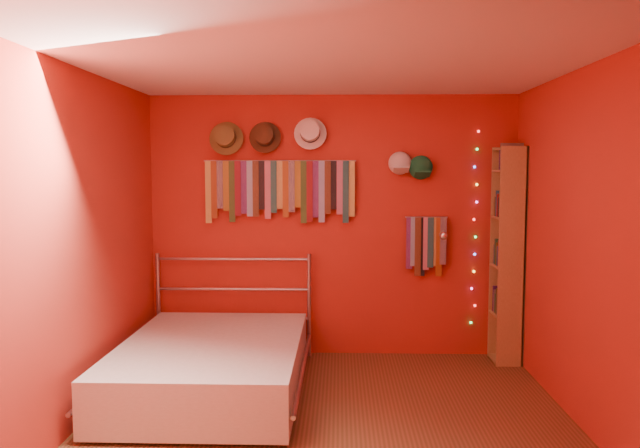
# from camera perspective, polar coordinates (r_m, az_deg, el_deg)

# --- Properties ---
(ground) EXTENTS (3.50, 3.50, 0.00)m
(ground) POSITION_cam_1_polar(r_m,az_deg,el_deg) (4.59, 0.84, -17.97)
(ground) COLOR brown
(ground) RESTS_ON ground
(back_wall) EXTENTS (3.50, 0.02, 2.50)m
(back_wall) POSITION_cam_1_polar(r_m,az_deg,el_deg) (6.00, 1.13, -0.19)
(back_wall) COLOR #A5241A
(back_wall) RESTS_ON ground
(right_wall) EXTENTS (0.02, 3.50, 2.50)m
(right_wall) POSITION_cam_1_polar(r_m,az_deg,el_deg) (4.58, 23.32, -2.21)
(right_wall) COLOR #A5241A
(right_wall) RESTS_ON ground
(left_wall) EXTENTS (0.02, 3.50, 2.50)m
(left_wall) POSITION_cam_1_polar(r_m,az_deg,el_deg) (4.63, -21.33, -2.06)
(left_wall) COLOR #A5241A
(left_wall) RESTS_ON ground
(ceiling) EXTENTS (3.50, 3.50, 0.02)m
(ceiling) POSITION_cam_1_polar(r_m,az_deg,el_deg) (4.29, 0.89, 14.50)
(ceiling) COLOR white
(ceiling) RESTS_ON back_wall
(tie_rack) EXTENTS (1.45, 0.03, 0.60)m
(tie_rack) POSITION_cam_1_polar(r_m,az_deg,el_deg) (5.94, -3.69, 3.36)
(tie_rack) COLOR #A7A7AC
(tie_rack) RESTS_ON back_wall
(small_tie_rack) EXTENTS (0.40, 0.03, 0.57)m
(small_tie_rack) POSITION_cam_1_polar(r_m,az_deg,el_deg) (6.01, 9.68, -1.73)
(small_tie_rack) COLOR #A7A7AC
(small_tie_rack) RESTS_ON back_wall
(fedora_olive) EXTENTS (0.32, 0.18, 0.32)m
(fedora_olive) POSITION_cam_1_polar(r_m,az_deg,el_deg) (5.98, -8.64, 7.85)
(fedora_olive) COLOR olive
(fedora_olive) RESTS_ON back_wall
(fedora_brown) EXTENTS (0.30, 0.16, 0.30)m
(fedora_brown) POSITION_cam_1_polar(r_m,az_deg,el_deg) (5.93, -5.08, 8.00)
(fedora_brown) COLOR #472D19
(fedora_brown) RESTS_ON back_wall
(fedora_white) EXTENTS (0.31, 0.17, 0.30)m
(fedora_white) POSITION_cam_1_polar(r_m,az_deg,el_deg) (5.90, -0.91, 8.38)
(fedora_white) COLOR white
(fedora_white) RESTS_ON back_wall
(cap_white) EXTENTS (0.20, 0.25, 0.20)m
(cap_white) POSITION_cam_1_polar(r_m,az_deg,el_deg) (5.95, 7.32, 5.52)
(cap_white) COLOR white
(cap_white) RESTS_ON back_wall
(cap_green) EXTENTS (0.20, 0.25, 0.20)m
(cap_green) POSITION_cam_1_polar(r_m,az_deg,el_deg) (5.97, 9.19, 5.10)
(cap_green) COLOR #19733F
(cap_green) RESTS_ON back_wall
(fairy_lights) EXTENTS (0.06, 0.02, 1.85)m
(fairy_lights) POSITION_cam_1_polar(r_m,az_deg,el_deg) (6.10, 13.98, -0.38)
(fairy_lights) COLOR #FF3333
(fairy_lights) RESTS_ON back_wall
(reading_lamp) EXTENTS (0.07, 0.31, 0.09)m
(reading_lamp) POSITION_cam_1_polar(r_m,az_deg,el_deg) (5.85, 11.17, -1.03)
(reading_lamp) COLOR #A7A7AC
(reading_lamp) RESTS_ON back_wall
(bookshelf) EXTENTS (0.25, 0.34, 2.00)m
(bookshelf) POSITION_cam_1_polar(r_m,az_deg,el_deg) (6.02, 17.09, -2.61)
(bookshelf) COLOR olive
(bookshelf) RESTS_ON ground
(bed) EXTENTS (1.50, 2.05, 0.99)m
(bed) POSITION_cam_1_polar(r_m,az_deg,el_deg) (5.19, -9.85, -12.60)
(bed) COLOR #A7A7AC
(bed) RESTS_ON ground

